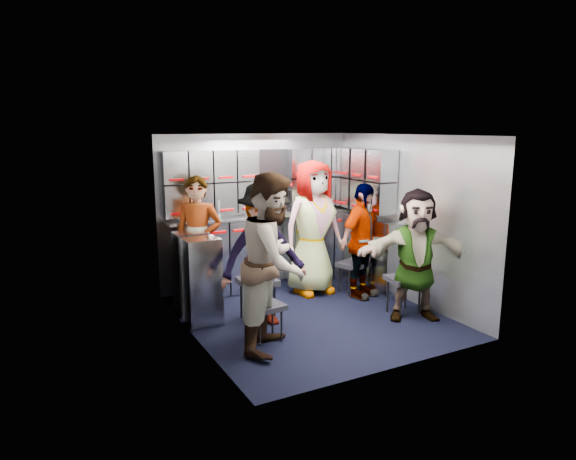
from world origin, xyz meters
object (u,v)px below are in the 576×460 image
attendant_arc_b (264,255)px  jump_seat_near_right (404,281)px  jump_seat_center (306,262)px  attendant_standing (198,243)px  jump_seat_near_left (266,308)px  jump_seat_mid_left (257,283)px  jump_seat_mid_right (353,266)px  attendant_arc_a (274,262)px  attendant_arc_c (313,228)px  attendant_arc_d (362,241)px  attendant_arc_e (416,255)px

attendant_arc_b → jump_seat_near_right: bearing=-17.7°
jump_seat_center → attendant_standing: 1.59m
jump_seat_near_left → jump_seat_mid_left: 0.62m
jump_seat_center → attendant_standing: attendant_standing is taller
jump_seat_near_left → jump_seat_near_right: size_ratio=0.88×
jump_seat_center → attendant_standing: (-1.53, -0.04, 0.43)m
jump_seat_near_left → jump_seat_mid_right: 1.91m
attendant_arc_b → attendant_standing: bearing=115.7°
jump_seat_mid_left → jump_seat_center: size_ratio=1.14×
jump_seat_near_right → attendant_arc_a: size_ratio=0.25×
jump_seat_near_right → attendant_standing: 2.51m
jump_seat_near_right → attendant_arc_c: attendant_arc_c is taller
attendant_standing → attendant_arc_d: bearing=18.7°
attendant_arc_b → attendant_arc_e: (1.62, -0.63, -0.05)m
jump_seat_near_left → attendant_arc_d: attendant_arc_d is taller
attendant_arc_e → jump_seat_near_right: bearing=115.7°
jump_seat_mid_right → attendant_arc_c: (-0.46, 0.28, 0.51)m
jump_seat_near_left → attendant_arc_a: 0.56m
attendant_arc_b → attendant_arc_c: bearing=32.8°
jump_seat_near_left → attendant_arc_e: attendant_arc_e is taller
jump_seat_mid_left → attendant_standing: bearing=123.4°
attendant_arc_c → attendant_arc_e: 1.49m
jump_seat_near_left → attendant_arc_d: 1.87m
jump_seat_near_right → jump_seat_mid_right: bearing=95.9°
jump_seat_near_right → attendant_standing: attendant_standing is taller
jump_seat_near_right → attendant_arc_b: (-1.62, 0.45, 0.41)m
jump_seat_near_left → attendant_arc_e: (1.79, -0.22, 0.41)m
jump_seat_near_left → attendant_standing: (-0.29, 1.29, 0.46)m
jump_seat_near_left → jump_seat_near_right: 1.79m
attendant_arc_b → attendant_arc_e: bearing=-23.4°
jump_seat_near_left → jump_seat_mid_left: bearing=73.8°
jump_seat_near_right → attendant_arc_d: (-0.09, 0.74, 0.35)m
jump_seat_near_left → attendant_arc_b: bearing=67.3°
attendant_arc_c → attendant_arc_e: attendant_arc_c is taller
jump_seat_mid_left → attendant_standing: (-0.46, 0.70, 0.38)m
jump_seat_mid_left → attendant_arc_d: attendant_arc_d is taller
jump_seat_mid_right → attendant_arc_c: bearing=148.5°
jump_seat_near_left → attendant_standing: bearing=102.7°
attendant_arc_a → attendant_arc_e: attendant_arc_a is taller
jump_seat_center → attendant_arc_d: bearing=-54.5°
attendant_arc_a → attendant_arc_d: size_ratio=1.19×
attendant_standing → attendant_arc_a: attendant_arc_a is taller
jump_seat_mid_left → attendant_standing: size_ratio=0.30×
jump_seat_mid_left → jump_seat_mid_right: size_ratio=1.09×
jump_seat_mid_left → attendant_standing: 0.92m
attendant_standing → attendant_arc_c: size_ratio=0.92×
attendant_arc_b → jump_seat_mid_left: bearing=88.0°
jump_seat_mid_left → attendant_arc_b: 0.42m
attendant_arc_c → attendant_arc_b: bearing=-147.7°
jump_seat_near_right → attendant_arc_e: bearing=-90.0°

